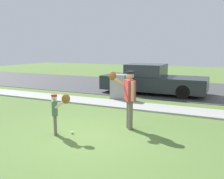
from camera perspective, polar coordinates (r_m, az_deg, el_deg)
ground_plane at (r=9.68m, az=5.12°, el=-4.09°), size 48.00×48.00×0.00m
sidewalk_strip at (r=9.76m, az=5.32°, el=-3.79°), size 36.00×1.20×0.06m
road_surface at (r=14.49m, az=11.97°, el=0.33°), size 36.00×6.80×0.02m
person_adult at (r=6.87m, az=3.79°, el=-0.83°), size 0.84×0.47×1.66m
person_child at (r=6.57m, az=-12.65°, el=-4.27°), size 0.60×0.33×1.12m
baseball at (r=6.77m, az=-9.26°, el=-9.86°), size 0.07×0.07×0.07m
utility_cabinet at (r=10.94m, az=1.72°, el=0.57°), size 0.68×0.57×1.14m
parked_pickup_dark at (r=12.62m, az=9.29°, el=2.12°), size 5.20×1.95×1.48m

